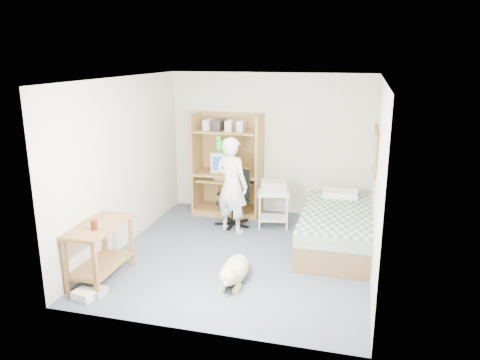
{
  "coord_description": "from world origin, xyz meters",
  "views": [
    {
      "loc": [
        1.57,
        -6.06,
        2.84
      ],
      "look_at": [
        -0.09,
        0.24,
        1.05
      ],
      "focal_mm": 35.0,
      "sensor_mm": 36.0,
      "label": 1
    }
  ],
  "objects": [
    {
      "name": "floor",
      "position": [
        0.0,
        0.0,
        0.0
      ],
      "size": [
        4.0,
        4.0,
        0.0
      ],
      "primitive_type": "plane",
      "color": "#495563",
      "rests_on": "ground"
    },
    {
      "name": "wall_back",
      "position": [
        0.0,
        2.0,
        1.25
      ],
      "size": [
        3.6,
        0.02,
        2.5
      ],
      "primitive_type": "cube",
      "color": "beige",
      "rests_on": "floor"
    },
    {
      "name": "wall_right",
      "position": [
        1.8,
        0.0,
        1.25
      ],
      "size": [
        0.02,
        4.0,
        2.5
      ],
      "primitive_type": "cube",
      "color": "beige",
      "rests_on": "floor"
    },
    {
      "name": "wall_left",
      "position": [
        -1.8,
        0.0,
        1.25
      ],
      "size": [
        0.02,
        4.0,
        2.5
      ],
      "primitive_type": "cube",
      "color": "beige",
      "rests_on": "floor"
    },
    {
      "name": "ceiling",
      "position": [
        0.0,
        0.0,
        2.5
      ],
      "size": [
        3.6,
        4.0,
        0.02
      ],
      "primitive_type": "cube",
      "color": "white",
      "rests_on": "wall_back"
    },
    {
      "name": "computer_hutch",
      "position": [
        -0.7,
        1.74,
        0.82
      ],
      "size": [
        1.2,
        0.63,
        1.8
      ],
      "color": "olive",
      "rests_on": "floor"
    },
    {
      "name": "bed",
      "position": [
        1.3,
        0.62,
        0.29
      ],
      "size": [
        1.02,
        2.02,
        0.66
      ],
      "color": "brown",
      "rests_on": "floor"
    },
    {
      "name": "side_desk",
      "position": [
        -1.55,
        -1.2,
        0.49
      ],
      "size": [
        0.5,
        1.0,
        0.75
      ],
      "color": "brown",
      "rests_on": "floor"
    },
    {
      "name": "corkboard",
      "position": [
        1.77,
        0.9,
        1.45
      ],
      "size": [
        0.04,
        0.94,
        0.66
      ],
      "color": "olive",
      "rests_on": "wall_right"
    },
    {
      "name": "office_chair",
      "position": [
        -0.42,
        1.14,
        0.34
      ],
      "size": [
        0.54,
        0.54,
        0.94
      ],
      "rotation": [
        0.0,
        0.0,
        -0.34
      ],
      "color": "black",
      "rests_on": "floor"
    },
    {
      "name": "person",
      "position": [
        -0.39,
        0.84,
        0.78
      ],
      "size": [
        0.66,
        0.55,
        1.57
      ],
      "primitive_type": "imported",
      "rotation": [
        0.0,
        0.0,
        2.8
      ],
      "color": "white",
      "rests_on": "floor"
    },
    {
      "name": "parrot",
      "position": [
        -0.59,
        0.86,
        1.43
      ],
      "size": [
        0.12,
        0.2,
        0.32
      ],
      "rotation": [
        0.0,
        0.0,
        -0.34
      ],
      "color": "#138220",
      "rests_on": "person"
    },
    {
      "name": "dog",
      "position": [
        0.12,
        -0.83,
        0.16
      ],
      "size": [
        0.33,
        0.99,
        0.37
      ],
      "rotation": [
        0.0,
        0.0,
        0.02
      ],
      "color": "beige",
      "rests_on": "floor"
    },
    {
      "name": "printer_cart",
      "position": [
        0.22,
        1.22,
        0.41
      ],
      "size": [
        0.58,
        0.5,
        0.61
      ],
      "rotation": [
        0.0,
        0.0,
        0.19
      ],
      "color": "white",
      "rests_on": "floor"
    },
    {
      "name": "printer",
      "position": [
        0.22,
        1.22,
        0.7
      ],
      "size": [
        0.47,
        0.39,
        0.18
      ],
      "primitive_type": "cube",
      "rotation": [
        0.0,
        0.0,
        0.19
      ],
      "color": "#ABACA7",
      "rests_on": "printer_cart"
    },
    {
      "name": "crt_monitor",
      "position": [
        -0.81,
        1.75,
        0.95
      ],
      "size": [
        0.44,
        0.46,
        0.36
      ],
      "rotation": [
        0.0,
        0.0,
        0.16
      ],
      "color": "beige",
      "rests_on": "computer_hutch"
    },
    {
      "name": "keyboard",
      "position": [
        -0.67,
        1.58,
        0.67
      ],
      "size": [
        0.45,
        0.17,
        0.03
      ],
      "primitive_type": "cube",
      "rotation": [
        0.0,
        0.0,
        -0.01
      ],
      "color": "beige",
      "rests_on": "computer_hutch"
    },
    {
      "name": "pencil_cup",
      "position": [
        -0.34,
        1.65,
        0.82
      ],
      "size": [
        0.08,
        0.08,
        0.12
      ],
      "primitive_type": "cylinder",
      "color": "gold",
      "rests_on": "computer_hutch"
    },
    {
      "name": "drink_glass",
      "position": [
        -1.5,
        -1.37,
        0.81
      ],
      "size": [
        0.08,
        0.08,
        0.12
      ],
      "primitive_type": "cylinder",
      "color": "#3F190A",
      "rests_on": "side_desk"
    },
    {
      "name": "floor_box_a",
      "position": [
        -1.49,
        -1.7,
        0.05
      ],
      "size": [
        0.29,
        0.25,
        0.1
      ],
      "primitive_type": "cube",
      "rotation": [
        0.0,
        0.0,
        -0.21
      ],
      "color": "white",
      "rests_on": "floor"
    },
    {
      "name": "floor_box_b",
      "position": [
        -1.39,
        -1.59,
        0.04
      ],
      "size": [
        0.18,
        0.22,
        0.08
      ],
      "primitive_type": "cube",
      "rotation": [
        0.0,
        0.0,
        -0.02
      ],
      "color": "#B8B8B3",
      "rests_on": "floor"
    }
  ]
}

